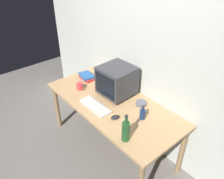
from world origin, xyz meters
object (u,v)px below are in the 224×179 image
at_px(crt_monitor, 117,81).
at_px(bottle_tall, 126,131).
at_px(cd_spindle, 141,103).
at_px(keyboard, 95,106).
at_px(mug, 80,86).
at_px(computer_mouse, 115,117).
at_px(book_stack, 87,77).
at_px(bottle_short, 143,114).

xyz_separation_m(crt_monitor, bottle_tall, (0.64, -0.45, -0.08)).
relative_size(crt_monitor, cd_spindle, 3.35).
bearing_deg(bottle_tall, crt_monitor, 144.98).
bearing_deg(bottle_tall, keyboard, 172.17).
height_order(crt_monitor, mug, crt_monitor).
distance_m(computer_mouse, cd_spindle, 0.39).
height_order(book_stack, mug, mug).
bearing_deg(bottle_short, mug, -168.23).
bearing_deg(book_stack, keyboard, -26.86).
bearing_deg(keyboard, bottle_short, 27.85).
distance_m(keyboard, bottle_tall, 0.61).
xyz_separation_m(computer_mouse, bottle_short, (0.18, 0.22, 0.04)).
relative_size(keyboard, bottle_short, 2.49).
relative_size(crt_monitor, computer_mouse, 4.02).
xyz_separation_m(crt_monitor, book_stack, (-0.55, -0.06, -0.16)).
bearing_deg(mug, bottle_short, 11.77).
bearing_deg(computer_mouse, book_stack, 179.81).
relative_size(computer_mouse, bottle_tall, 0.33).
height_order(computer_mouse, bottle_short, bottle_short).
height_order(book_stack, cd_spindle, book_stack).
bearing_deg(computer_mouse, bottle_tall, -7.24).
height_order(bottle_tall, book_stack, bottle_tall).
bearing_deg(mug, crt_monitor, 36.75).
distance_m(crt_monitor, bottle_short, 0.55).
distance_m(bottle_tall, book_stack, 1.25).
relative_size(crt_monitor, bottle_tall, 1.32).
bearing_deg(bottle_tall, bottle_short, 107.41).
distance_m(bottle_short, cd_spindle, 0.24).
bearing_deg(keyboard, cd_spindle, 53.14).
xyz_separation_m(keyboard, bottle_tall, (0.59, -0.08, 0.10)).
distance_m(computer_mouse, mug, 0.73).
bearing_deg(mug, book_stack, 126.52).
height_order(bottle_short, book_stack, bottle_short).
relative_size(computer_mouse, bottle_short, 0.59).
height_order(keyboard, mug, mug).
distance_m(keyboard, book_stack, 0.67).
xyz_separation_m(crt_monitor, keyboard, (0.04, -0.36, -0.18)).
distance_m(crt_monitor, bottle_tall, 0.78).
bearing_deg(cd_spindle, bottle_tall, -61.09).
xyz_separation_m(keyboard, bottle_short, (0.48, 0.27, 0.05)).
bearing_deg(keyboard, mug, 168.69).
bearing_deg(bottle_short, computer_mouse, -129.41).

